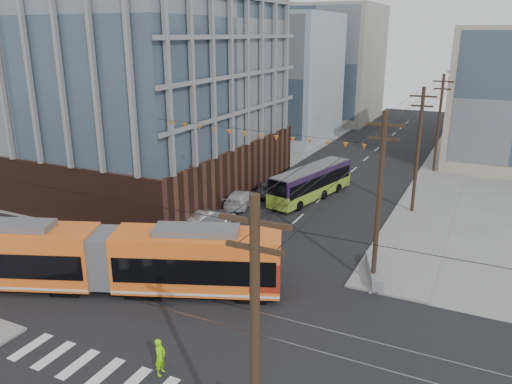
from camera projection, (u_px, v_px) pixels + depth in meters
ground at (157, 344)px, 25.52m from camera, size 160.00×160.00×0.00m
office_building at (108, 42)px, 50.02m from camera, size 30.00×25.00×28.60m
bg_bldg_nw_near at (271, 77)px, 74.46m from camera, size 18.00×16.00×18.00m
bg_bldg_nw_far at (331, 63)px, 90.08m from camera, size 16.00×18.00×20.00m
utility_pole_near at (255, 366)px, 15.18m from camera, size 0.30×0.30×11.00m
utility_pole_far at (452, 107)px, 68.40m from camera, size 0.30×0.30×11.00m
streetcar at (106, 259)px, 30.40m from camera, size 20.92×10.67×4.11m
city_bus at (311, 182)px, 47.68m from camera, size 4.83×11.27×3.12m
parked_car_silver at (211, 218)px, 40.87m from camera, size 3.04×4.57×1.42m
parked_car_white at (240, 199)px, 45.69m from camera, size 2.79×5.23×1.44m
parked_car_grey at (268, 189)px, 48.80m from camera, size 3.75×5.22×1.32m
pedestrian at (160, 357)px, 23.01m from camera, size 0.52×0.72×1.83m
jersey_barrier at (374, 271)px, 32.32m from camera, size 2.40×4.53×0.89m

